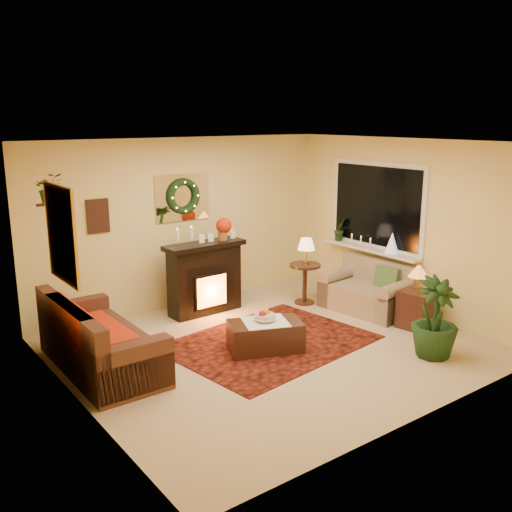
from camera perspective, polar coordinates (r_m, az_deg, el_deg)
floor at (r=7.44m, az=1.63°, el=-9.15°), size 5.00×5.00×0.00m
ceiling at (r=6.86m, az=1.78°, el=11.27°), size 5.00×5.00×0.00m
wall_back at (r=8.88m, az=-7.34°, el=3.29°), size 5.00×5.00×0.00m
wall_front at (r=5.52m, az=16.35°, el=-3.67°), size 5.00×5.00×0.00m
wall_left at (r=5.88m, az=-17.84°, el=-2.70°), size 4.50×4.50×0.00m
wall_right at (r=8.78m, az=14.64°, el=2.84°), size 4.50×4.50×0.00m
area_rug at (r=7.60m, az=1.38°, el=-8.62°), size 2.76×2.21×0.01m
sofa at (r=6.96m, az=-15.25°, el=-7.51°), size 0.87×1.98×0.85m
red_throw at (r=7.05m, az=-16.20°, el=-7.09°), size 0.72×1.18×0.02m
fireplace at (r=8.60m, az=-5.17°, el=-2.14°), size 1.11×0.38×1.01m
poinsettia at (r=8.60m, az=-3.25°, el=3.05°), size 0.24×0.24×0.24m
mantel_candle_a at (r=8.17m, az=-7.86°, el=2.08°), size 0.05×0.05×0.16m
mantel_candle_b at (r=8.29m, az=-6.48°, el=2.29°), size 0.06×0.06×0.17m
mantel_mirror at (r=8.80m, az=-7.36°, el=5.84°), size 0.92×0.02×0.72m
wreath at (r=8.76m, az=-7.23°, el=5.94°), size 0.55×0.11×0.55m
wall_art at (r=8.25m, az=-15.53°, el=3.87°), size 0.32×0.03×0.48m
gold_mirror at (r=6.06m, az=-18.90°, el=2.08°), size 0.03×0.84×1.00m
hanging_plant at (r=6.77m, az=-19.91°, el=5.06°), size 0.33×0.28×0.36m
loveseat at (r=8.82m, az=10.99°, el=-2.79°), size 0.89×1.39×0.76m
window_frame at (r=9.07m, az=11.98°, el=4.93°), size 0.03×1.86×1.36m
window_glass at (r=9.06m, az=11.91°, el=4.93°), size 0.02×1.70×1.22m
window_sill at (r=9.12m, az=11.33°, el=0.66°), size 0.22×1.86×0.04m
mini_tree at (r=8.83m, az=13.45°, el=1.25°), size 0.22×0.22×0.33m
sill_plant at (r=9.55m, az=8.39°, el=2.69°), size 0.27×0.22×0.49m
side_table_round at (r=9.07m, az=4.89°, el=-2.76°), size 0.64×0.64×0.64m
lamp_cream at (r=8.94m, az=5.05°, el=0.68°), size 0.27×0.27×0.42m
end_table_square at (r=8.34m, az=15.79°, el=-5.13°), size 0.49×0.49×0.53m
lamp_tiffany at (r=8.22m, az=15.92°, el=-1.95°), size 0.28×0.28×0.41m
coffee_table at (r=7.28m, az=0.94°, el=-7.90°), size 1.03×0.81×0.38m
fruit_bowl at (r=7.21m, az=0.89°, el=-6.07°), size 0.27×0.27×0.06m
floor_palm at (r=7.36m, az=17.44°, el=-6.32°), size 1.94×1.94×3.01m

